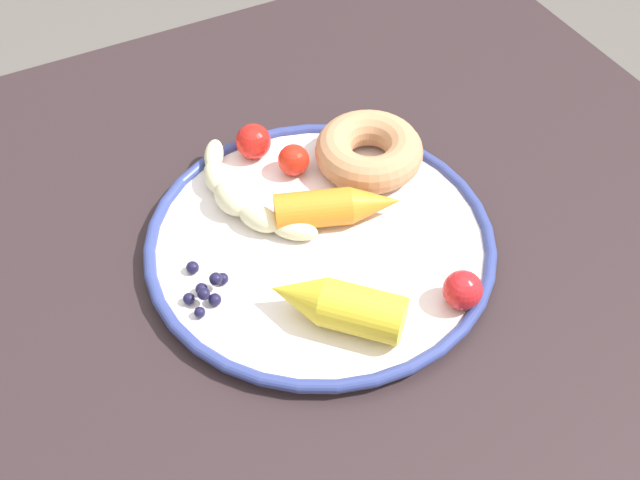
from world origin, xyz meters
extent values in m
cube|color=#2D2023|center=(0.00, 0.00, 0.71)|extent=(0.97, 0.93, 0.03)
cube|color=#30221E|center=(0.42, 0.40, 0.35)|extent=(0.05, 0.05, 0.70)
cylinder|color=silver|center=(0.03, 0.05, 0.73)|extent=(0.32, 0.32, 0.01)
torus|color=navy|center=(0.03, 0.05, 0.74)|extent=(0.33, 0.33, 0.01)
ellipsoid|color=beige|center=(-0.02, 0.19, 0.75)|extent=(0.04, 0.05, 0.02)
ellipsoid|color=beige|center=(-0.03, 0.16, 0.75)|extent=(0.03, 0.05, 0.02)
ellipsoid|color=beige|center=(-0.03, 0.12, 0.75)|extent=(0.04, 0.05, 0.03)
ellipsoid|color=beige|center=(-0.02, 0.09, 0.75)|extent=(0.04, 0.05, 0.02)
ellipsoid|color=beige|center=(0.01, 0.06, 0.75)|extent=(0.05, 0.04, 0.02)
cylinder|color=orange|center=(0.03, 0.07, 0.76)|extent=(0.08, 0.06, 0.04)
cone|color=orange|center=(0.09, 0.05, 0.76)|extent=(0.06, 0.05, 0.04)
cylinder|color=yellow|center=(0.01, -0.06, 0.76)|extent=(0.08, 0.08, 0.04)
cone|color=yellow|center=(-0.03, -0.02, 0.76)|extent=(0.06, 0.06, 0.04)
torus|color=tan|center=(0.12, 0.12, 0.76)|extent=(0.15, 0.15, 0.04)
sphere|color=#191638|center=(-0.11, 0.03, 0.74)|extent=(0.01, 0.01, 0.01)
sphere|color=#191638|center=(-0.11, 0.02, 0.74)|extent=(0.01, 0.01, 0.01)
sphere|color=#191638|center=(-0.09, 0.02, 0.74)|extent=(0.01, 0.01, 0.01)
sphere|color=#191638|center=(-0.09, 0.04, 0.74)|extent=(0.01, 0.01, 0.01)
sphere|color=#191638|center=(-0.07, 0.04, 0.74)|extent=(0.01, 0.01, 0.01)
sphere|color=#191638|center=(-0.09, 0.07, 0.74)|extent=(0.01, 0.01, 0.01)
sphere|color=#191638|center=(-0.08, 0.04, 0.75)|extent=(0.01, 0.01, 0.01)
sphere|color=#191638|center=(-0.10, 0.03, 0.75)|extent=(0.01, 0.01, 0.01)
sphere|color=red|center=(0.10, -0.08, 0.76)|extent=(0.04, 0.04, 0.04)
sphere|color=red|center=(0.05, 0.14, 0.76)|extent=(0.03, 0.03, 0.03)
sphere|color=red|center=(0.02, 0.19, 0.76)|extent=(0.04, 0.04, 0.04)
camera|label=1|loc=(-0.20, -0.40, 1.30)|focal=44.81mm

